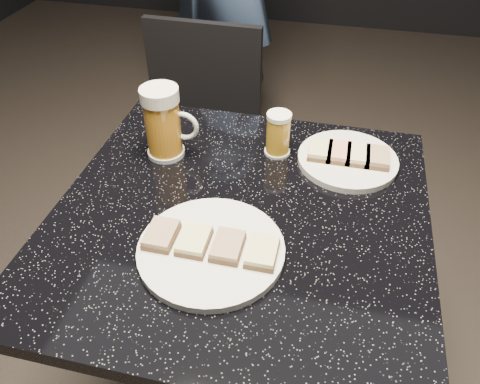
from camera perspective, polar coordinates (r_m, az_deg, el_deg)
name	(u,v)px	position (r m, az deg, el deg)	size (l,w,h in m)	color
plate_large	(211,250)	(0.81, -3.54, -7.04)	(0.25, 0.25, 0.01)	white
plate_small	(347,160)	(1.02, 12.96, 3.84)	(0.21, 0.21, 0.01)	silver
table	(240,292)	(1.06, 0.00, -12.07)	(0.70, 0.70, 0.75)	black
beer_mug	(164,123)	(1.00, -9.28, 8.34)	(0.12, 0.08, 0.16)	silver
beer_tumbler	(278,134)	(1.01, 4.67, 7.06)	(0.06, 0.06, 0.10)	silver
chair	(197,144)	(1.51, -5.29, 5.85)	(0.37, 0.37, 0.85)	black
canapes_on_plate_large	(211,243)	(0.80, -3.59, -6.24)	(0.23, 0.07, 0.02)	#4C3521
canapes_on_plate_small	(349,154)	(1.02, 13.09, 4.57)	(0.17, 0.07, 0.02)	#4C3521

